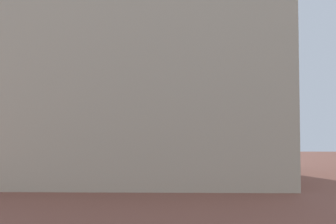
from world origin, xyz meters
The scene contains 1 object.
landmark_building centered at (-3.71, 32.76, 9.98)m, with size 25.74×16.00×37.46m.
Camera 1 is at (0.39, -1.18, 4.64)m, focal length 39.29 mm.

